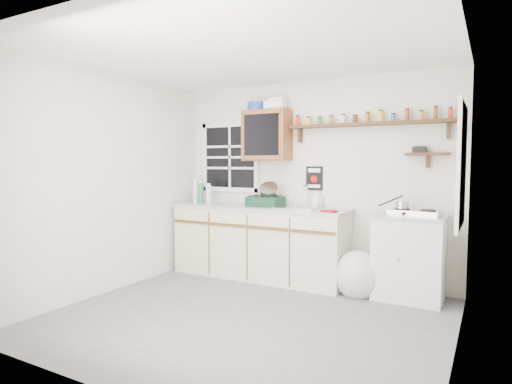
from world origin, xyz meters
The scene contains 18 objects.
room centered at (0.00, 0.00, 1.25)m, with size 3.64×3.24×2.54m.
main_cabinet centered at (-0.58, 1.30, 0.46)m, with size 2.31×0.63×0.92m.
right_cabinet centered at (1.25, 1.32, 0.46)m, with size 0.73×0.57×0.91m.
sink centered at (-0.05, 1.30, 0.93)m, with size 0.52×0.44×0.29m.
upper_cabinet centered at (-0.55, 1.44, 1.82)m, with size 0.60×0.32×0.65m.
upper_cabinet_clutter centered at (-0.58, 1.44, 2.21)m, with size 0.52×0.24×0.14m.
spice_shelf centered at (0.72, 1.51, 1.93)m, with size 1.91×0.18×0.35m.
secondary_shelf centered at (1.36, 1.52, 1.58)m, with size 0.45×0.16×0.24m.
warning_sign centered at (0.05, 1.59, 1.28)m, with size 0.22×0.02×0.30m.
window_back centered at (-1.20, 1.59, 1.55)m, with size 0.93×0.03×0.98m.
window_right centered at (1.79, 0.55, 1.45)m, with size 0.03×0.78×1.08m.
water_bottles centered at (-1.49, 1.29, 1.06)m, with size 0.31×0.12×0.34m.
dish_rack centered at (-0.49, 1.32, 1.02)m, with size 0.42×0.33×0.32m.
soap_bottle centered at (0.12, 1.52, 1.02)m, with size 0.09×0.10×0.21m, color beige.
rag centered at (0.41, 1.12, 0.93)m, with size 0.15×0.13×0.02m, color maroon.
hotplate centered at (1.30, 1.30, 0.94)m, with size 0.55×0.34×0.08m.
saucepan centered at (1.16, 1.31, 1.02)m, with size 0.35×0.17×0.15m.
trash_bag centered at (0.74, 1.17, 0.23)m, with size 0.47×0.43×0.54m.
Camera 1 is at (2.01, -3.46, 1.48)m, focal length 30.00 mm.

